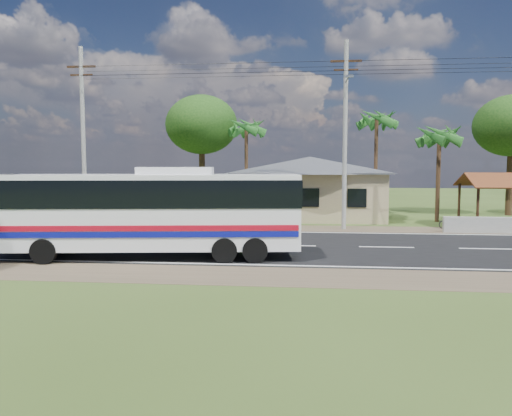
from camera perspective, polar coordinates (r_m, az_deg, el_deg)
The scene contains 13 objects.
ground at distance 23.65m, azimuth 3.81°, elevation -4.35°, with size 120.00×120.00×0.00m, color #2F4318.
road at distance 23.65m, azimuth 3.81°, elevation -4.33°, with size 120.00×16.00×0.03m.
house at distance 36.34m, azimuth 6.16°, elevation 3.09°, with size 12.40×10.00×5.00m.
waiting_shed at distance 34.09m, azimuth 26.83°, elevation 2.60°, with size 5.20×4.48×3.35m.
concrete_barrier at distance 31.19m, azimuth 26.85°, elevation -1.78°, with size 7.00×0.30×0.90m, color #9E9E99.
utility_poles at distance 29.93m, azimuth 9.51°, elevation 8.63°, with size 32.80×2.22×11.00m.
palm_near at distance 35.45m, azimuth 20.23°, elevation 7.72°, with size 2.80×2.80×6.70m.
palm_mid at distance 39.31m, azimuth 13.63°, elevation 9.71°, with size 2.80×2.80×8.20m.
palm_far at distance 39.72m, azimuth -1.12°, elevation 9.10°, with size 2.80×2.80×7.70m.
tree_behind_house at distance 42.39m, azimuth -6.24°, elevation 9.41°, with size 6.00×6.00×9.61m.
tree_behind_shed at distance 42.24m, azimuth 27.23°, elevation 8.31°, with size 5.60×5.60×9.02m.
coach_bus at distance 20.76m, azimuth -11.79°, elevation 0.18°, with size 12.24×4.08×3.73m.
motorcycle at distance 31.89m, azimuth 21.50°, elevation -1.54°, with size 0.53×1.51×0.79m, color black.
Camera 1 is at (0.83, -23.32, 3.84)m, focal length 35.00 mm.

